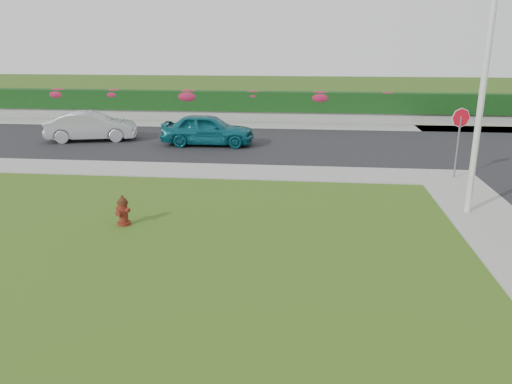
# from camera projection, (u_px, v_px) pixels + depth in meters

# --- Properties ---
(ground) EXTENTS (120.00, 120.00, 0.00)m
(ground) POSITION_uv_depth(u_px,v_px,m) (174.00, 297.00, 8.97)
(ground) COLOR black
(ground) RESTS_ON ground
(street_far) EXTENTS (26.00, 8.00, 0.04)m
(street_far) POSITION_uv_depth(u_px,v_px,m) (148.00, 141.00, 22.80)
(street_far) COLOR black
(street_far) RESTS_ON ground
(sidewalk_far) EXTENTS (24.00, 2.00, 0.04)m
(sidewalk_far) POSITION_uv_depth(u_px,v_px,m) (78.00, 167.00, 18.15)
(sidewalk_far) COLOR gray
(sidewalk_far) RESTS_ON ground
(curb_corner) EXTENTS (2.00, 2.00, 0.04)m
(curb_corner) POSITION_uv_depth(u_px,v_px,m) (447.00, 177.00, 16.81)
(curb_corner) COLOR gray
(curb_corner) RESTS_ON ground
(sidewalk_beyond) EXTENTS (34.00, 2.00, 0.04)m
(sidewalk_beyond) POSITION_uv_depth(u_px,v_px,m) (248.00, 125.00, 27.15)
(sidewalk_beyond) COLOR gray
(sidewalk_beyond) RESTS_ON ground
(retaining_wall) EXTENTS (34.00, 0.40, 0.60)m
(retaining_wall) POSITION_uv_depth(u_px,v_px,m) (251.00, 116.00, 28.49)
(retaining_wall) COLOR gray
(retaining_wall) RESTS_ON ground
(hedge) EXTENTS (32.00, 0.90, 1.10)m
(hedge) POSITION_uv_depth(u_px,v_px,m) (252.00, 101.00, 28.34)
(hedge) COLOR black
(hedge) RESTS_ON retaining_wall
(fire_hydrant) EXTENTS (0.40, 0.38, 0.77)m
(fire_hydrant) POSITION_uv_depth(u_px,v_px,m) (123.00, 211.00, 12.41)
(fire_hydrant) COLOR #4C140B
(fire_hydrant) RESTS_ON ground
(sedan_teal) EXTENTS (4.05, 1.70, 1.37)m
(sedan_teal) POSITION_uv_depth(u_px,v_px,m) (208.00, 129.00, 21.77)
(sedan_teal) COLOR #0D5765
(sedan_teal) RESTS_ON street_far
(sedan_silver) EXTENTS (4.21, 2.36, 1.31)m
(sedan_silver) POSITION_uv_depth(u_px,v_px,m) (91.00, 126.00, 22.75)
(sedan_silver) COLOR #A4A6AB
(sedan_silver) RESTS_ON street_far
(utility_pole) EXTENTS (0.16, 0.16, 5.94)m
(utility_pole) POSITION_uv_depth(u_px,v_px,m) (481.00, 101.00, 12.52)
(utility_pole) COLOR silver
(utility_pole) RESTS_ON ground
(stop_sign) EXTENTS (0.62, 0.20, 2.36)m
(stop_sign) POSITION_uv_depth(u_px,v_px,m) (460.00, 127.00, 16.23)
(stop_sign) COLOR slate
(stop_sign) RESTS_ON ground
(flower_clump_a) EXTENTS (1.34, 0.86, 0.67)m
(flower_clump_a) POSITION_uv_depth(u_px,v_px,m) (58.00, 94.00, 29.34)
(flower_clump_a) COLOR #A31C2D
(flower_clump_a) RESTS_ON hedge
(flower_clump_b) EXTENTS (1.23, 0.79, 0.62)m
(flower_clump_b) POSITION_uv_depth(u_px,v_px,m) (114.00, 94.00, 28.99)
(flower_clump_b) COLOR #A31C2D
(flower_clump_b) RESTS_ON hedge
(flower_clump_c) EXTENTS (1.50, 0.96, 0.75)m
(flower_clump_c) POSITION_uv_depth(u_px,v_px,m) (188.00, 96.00, 28.55)
(flower_clump_c) COLOR #A31C2D
(flower_clump_c) RESTS_ON hedge
(flower_clump_d) EXTENTS (1.13, 0.73, 0.57)m
(flower_clump_d) POSITION_uv_depth(u_px,v_px,m) (253.00, 96.00, 28.14)
(flower_clump_d) COLOR #A31C2D
(flower_clump_d) RESTS_ON hedge
(flower_clump_e) EXTENTS (1.42, 0.91, 0.71)m
(flower_clump_e) POSITION_uv_depth(u_px,v_px,m) (320.00, 97.00, 27.77)
(flower_clump_e) COLOR #A31C2D
(flower_clump_e) RESTS_ON hedge
(flower_clump_f) EXTENTS (1.05, 0.67, 0.52)m
(flower_clump_f) POSITION_uv_depth(u_px,v_px,m) (388.00, 97.00, 27.37)
(flower_clump_f) COLOR #A31C2D
(flower_clump_f) RESTS_ON hedge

